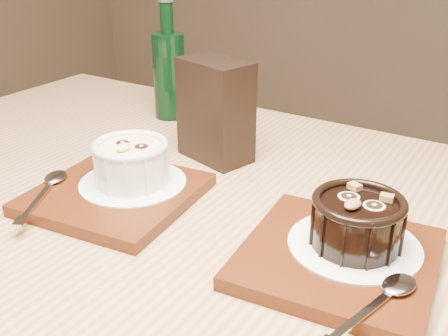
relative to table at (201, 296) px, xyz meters
The scene contains 11 objects.
table is the anchor object (origin of this frame).
tray_left 0.16m from the table, behind, with size 0.18×0.18×0.01m, color #4A1E0C.
doily_left 0.16m from the table, 164.39° to the left, with size 0.13×0.13×0.00m, color white.
ramekin_white 0.18m from the table, 164.42° to the left, with size 0.09×0.09×0.05m.
spoon_left 0.22m from the table, 168.48° to the right, with size 0.03×0.13×0.01m, color silver, non-canonical shape.
tray_right 0.18m from the table, ahead, with size 0.18×0.18×0.01m, color #4A1E0C.
doily_right 0.20m from the table, ahead, with size 0.13×0.13×0.00m, color white.
ramekin_dark 0.21m from the table, ahead, with size 0.09×0.09×0.05m.
spoon_right 0.24m from the table, 14.98° to the right, with size 0.03×0.13×0.01m, color silver, non-canonical shape.
condiment_stand 0.25m from the table, 114.24° to the left, with size 0.10×0.06×0.14m, color black.
green_bottle 0.41m from the table, 128.63° to the left, with size 0.05×0.05×0.20m.
Camera 1 is at (0.40, -0.32, 1.05)m, focal length 42.00 mm.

